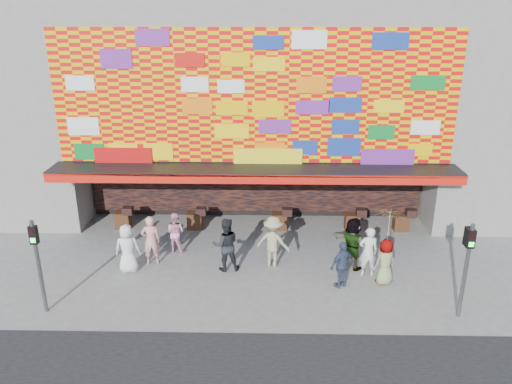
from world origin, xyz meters
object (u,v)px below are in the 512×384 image
ped_a (127,248)px  ped_e (342,265)px  parasol (389,224)px  ped_i (175,232)px  ped_d (273,242)px  ped_f (352,243)px  ped_c (226,245)px  ped_b (151,240)px  ped_h (368,252)px  ped_g (385,262)px  signal_right (467,261)px  signal_left (37,256)px

ped_a → ped_e: (7.25, -0.90, -0.06)m
parasol → ped_i: bearing=163.3°
ped_d → ped_i: ped_d is taller
ped_e → ped_f: (0.52, 1.28, 0.14)m
ped_c → ped_f: (4.39, 0.21, -0.01)m
ped_b → ped_e: 6.71m
ped_h → ped_i: bearing=-15.9°
ped_a → ped_c: (3.38, 0.17, 0.09)m
ped_d → ped_i: bearing=2.5°
ped_h → ped_d: bearing=-12.5°
ped_e → ped_g: (1.44, 0.25, -0.02)m
ped_h → parasol: bearing=128.1°
ped_b → signal_right: bearing=150.8°
parasol → ped_f: bearing=131.8°
signal_left → ped_f: size_ratio=1.59×
ped_e → ped_g: bearing=156.7°
signal_left → ped_d: (6.90, 2.97, -0.92)m
ped_c → parasol: (5.31, -0.82, 1.19)m
parasol → signal_right: bearing=-45.4°
ped_h → ped_a: bearing=-3.1°
signal_left → parasol: signal_left is taller
ped_g → parasol: size_ratio=0.85×
ped_c → ped_d: size_ratio=1.02×
ped_c → ped_e: (3.87, -1.07, -0.15)m
ped_i → signal_right: bearing=172.5°
signal_right → ped_h: (-2.29, 2.39, -0.97)m
signal_left → signal_right: 12.40m
signal_left → ped_b: size_ratio=1.64×
ped_h → parasol: 1.45m
ped_a → parasol: 8.81m
ped_f → ped_e: bearing=103.7°
ped_d → ped_b: bearing=17.9°
ped_f → ped_h: ped_f is taller
ped_c → ped_e: 4.02m
ped_g → ped_h: bearing=-72.2°
ped_c → signal_left: bearing=17.6°
ped_e → ped_i: size_ratio=1.04×
ped_d → ped_e: bearing=167.6°
ped_a → ped_f: ped_f is taller
ped_e → ped_h: ped_h is taller
ped_c → ped_d: 1.66m
ped_b → ped_h: 7.57m
ped_h → ped_i: size_ratio=1.14×
ped_h → signal_right: bearing=131.3°
ped_b → ped_i: 1.21m
signal_right → parasol: signal_right is taller
ped_a → ped_h: 8.23m
ped_e → parasol: (1.44, 0.25, 1.35)m
ped_a → ped_h: ped_h is taller
signal_right → ped_e: (-3.27, 1.60, -1.05)m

